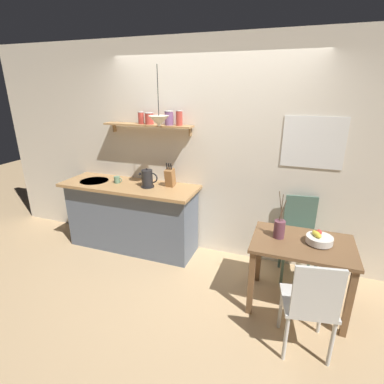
{
  "coord_description": "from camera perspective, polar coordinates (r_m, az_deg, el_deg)",
  "views": [
    {
      "loc": [
        1.03,
        -2.87,
        2.14
      ],
      "look_at": [
        -0.1,
        0.25,
        0.95
      ],
      "focal_mm": 27.65,
      "sensor_mm": 36.0,
      "label": 1
    }
  ],
  "objects": [
    {
      "name": "dining_chair_far",
      "position": [
        3.67,
        19.95,
        -7.65
      ],
      "size": [
        0.45,
        0.45,
        0.96
      ],
      "color": "#4C6B5B",
      "rests_on": "ground_plane"
    },
    {
      "name": "dining_chair_near",
      "position": [
        2.68,
        21.94,
        -19.23
      ],
      "size": [
        0.48,
        0.48,
        0.92
      ],
      "color": "silver",
      "rests_on": "ground_plane"
    },
    {
      "name": "twig_vase",
      "position": [
        3.05,
        16.5,
        -6.79
      ],
      "size": [
        0.11,
        0.11,
        0.48
      ],
      "color": "brown",
      "rests_on": "dining_table"
    },
    {
      "name": "fruit_bowl",
      "position": [
        3.08,
        23.32,
        -8.33
      ],
      "size": [
        0.24,
        0.24,
        0.13
      ],
      "color": "silver",
      "rests_on": "dining_table"
    },
    {
      "name": "kitchen_counter",
      "position": [
        4.13,
        -11.52,
        -4.52
      ],
      "size": [
        1.83,
        0.63,
        0.93
      ],
      "color": "slate",
      "rests_on": "ground_plane"
    },
    {
      "name": "dining_table",
      "position": [
        3.13,
        20.33,
        -11.09
      ],
      "size": [
        0.95,
        0.66,
        0.73
      ],
      "color": "brown",
      "rests_on": "ground_plane"
    },
    {
      "name": "coffee_mug_by_sink",
      "position": [
        4.04,
        -14.23,
        2.32
      ],
      "size": [
        0.12,
        0.08,
        0.09
      ],
      "color": "slate",
      "rests_on": "kitchen_counter"
    },
    {
      "name": "knife_block",
      "position": [
        3.76,
        -4.26,
        2.87
      ],
      "size": [
        0.1,
        0.15,
        0.31
      ],
      "color": "#9E6B3D",
      "rests_on": "kitchen_counter"
    },
    {
      "name": "electric_kettle",
      "position": [
        3.77,
        -8.59,
        2.55
      ],
      "size": [
        0.25,
        0.16,
        0.25
      ],
      "color": "black",
      "rests_on": "kitchen_counter"
    },
    {
      "name": "ground_plane",
      "position": [
        3.73,
        0.14,
        -15.33
      ],
      "size": [
        14.0,
        14.0,
        0.0
      ],
      "primitive_type": "plane",
      "color": "tan"
    },
    {
      "name": "wall_shelf",
      "position": [
        3.8,
        -7.26,
        13.34
      ],
      "size": [
        1.19,
        0.2,
        0.31
      ],
      "color": "tan"
    },
    {
      "name": "back_wall",
      "position": [
        3.7,
        6.59,
        7.28
      ],
      "size": [
        6.8,
        0.11,
        2.7
      ],
      "color": "silver",
      "rests_on": "ground_plane"
    },
    {
      "name": "pendant_lamp",
      "position": [
        3.48,
        -6.39,
        13.47
      ],
      "size": [
        0.24,
        0.24,
        0.66
      ],
      "color": "black"
    }
  ]
}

